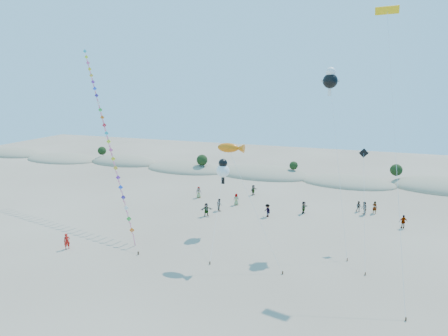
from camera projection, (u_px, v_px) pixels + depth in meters
ground at (138, 296)px, 31.70m from camera, size 160.00×160.00×0.00m
dune_ridge at (268, 175)px, 72.92m from camera, size 145.30×11.49×5.57m
kite_train at (105, 127)px, 49.31m from camera, size 20.41×19.12×22.99m
fish_kite at (231, 148)px, 37.62m from camera, size 7.66×3.66×11.72m
cartoon_kite_low at (223, 169)px, 44.31m from camera, size 2.60×9.84×8.89m
cartoon_kite_high at (330, 79)px, 40.91m from camera, size 4.22×7.40×19.31m
parafoil_kite at (388, 17)px, 34.62m from camera, size 3.77×12.42×24.60m
dark_kite at (364, 179)px, 39.52m from camera, size 1.35×8.77×10.65m
flyer_foreground at (67, 241)px, 40.45m from camera, size 0.74×0.75×1.75m
beachgoers at (276, 205)px, 52.64m from camera, size 29.91×13.00×1.84m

